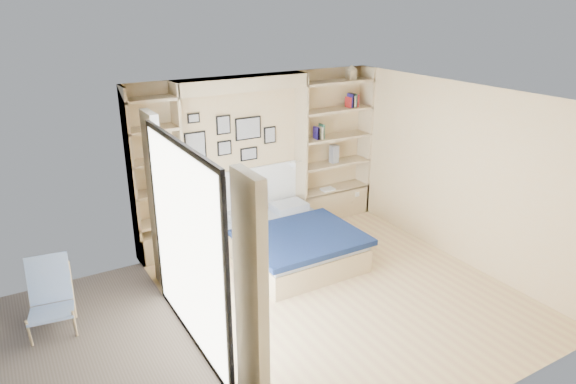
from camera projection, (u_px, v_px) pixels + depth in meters
ground at (339, 291)px, 6.59m from camera, size 4.50×4.50×0.00m
room_shell at (256, 183)px, 7.26m from camera, size 4.50×4.50×4.50m
bed at (289, 240)px, 7.39m from camera, size 1.61×2.09×1.07m
photo_gallery at (230, 137)px, 7.61m from camera, size 1.48×0.02×0.82m
reading_lamps at (247, 172)px, 7.68m from camera, size 1.92×0.12×0.15m
shelf_decor at (322, 122)px, 8.19m from camera, size 3.47×0.23×2.03m
deck_chair at (50, 297)px, 5.77m from camera, size 0.58×0.85×0.80m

